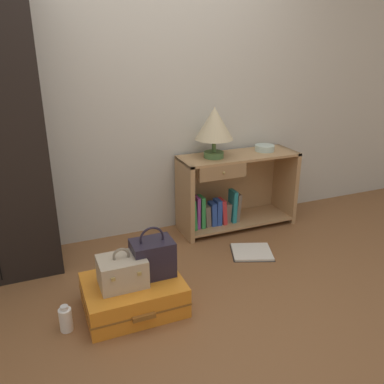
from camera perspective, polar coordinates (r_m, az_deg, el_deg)
ground_plane at (r=2.56m, az=3.90°, el=-18.69°), size 9.00×9.00×0.00m
back_wall at (r=3.39m, az=-7.17°, el=15.16°), size 6.40×0.10×2.60m
bookshelf at (r=3.66m, az=5.68°, el=0.02°), size 1.07×0.39×0.68m
table_lamp at (r=3.38m, az=3.20°, el=9.53°), size 0.32×0.32×0.43m
bowl at (r=3.71m, az=10.32°, el=6.19°), size 0.18×0.18×0.05m
suitcase_large at (r=2.67m, az=-8.33°, el=-14.26°), size 0.62×0.49×0.20m
train_case at (r=2.54m, az=-9.91°, el=-11.05°), size 0.29×0.23×0.25m
handbag at (r=2.60m, az=-5.64°, el=-9.25°), size 0.26×0.19×0.34m
bottle at (r=2.60m, az=-17.55°, el=-16.89°), size 0.08×0.08×0.17m
open_book_on_floor at (r=3.33m, az=8.51°, el=-8.47°), size 0.41×0.39×0.02m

